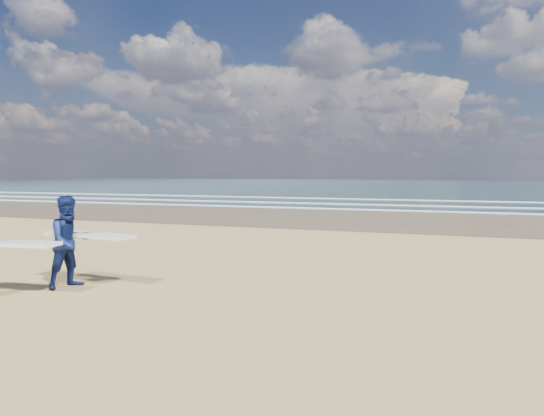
% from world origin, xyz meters
% --- Properties ---
extents(ocean, '(220.00, 100.00, 0.02)m').
position_xyz_m(ocean, '(20.00, 72.00, 0.01)').
color(ocean, '#1A333A').
rests_on(ocean, ground).
extents(surfer_far, '(2.24, 1.28, 1.94)m').
position_xyz_m(surfer_far, '(0.45, 0.76, 0.98)').
color(surfer_far, '#0C1848').
rests_on(surfer_far, ground).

